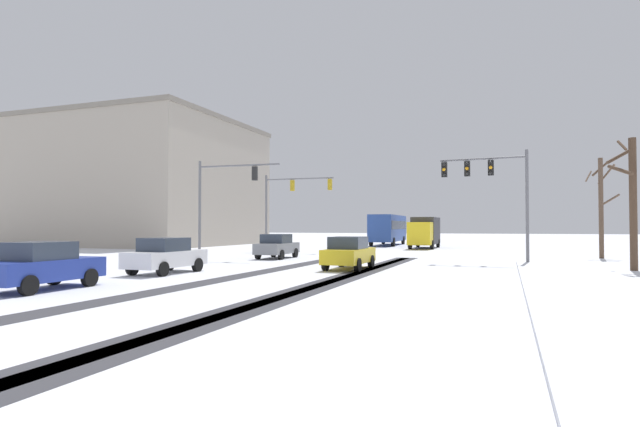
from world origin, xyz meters
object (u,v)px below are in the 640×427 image
object	(u,v)px
traffic_signal_far_left	(289,196)
car_blue_fourth	(41,266)
bus_oncoming	(388,228)
bare_tree_sidewalk_mid	(632,197)
traffic_signal_near_right	(491,181)
car_white_third	(166,255)
car_yellow_cab_second	(349,253)
office_building_far_left_block	(143,184)
bare_tree_sidewalk_far	(601,204)
box_truck_delivery	(425,231)
car_grey_lead	(277,246)
traffic_signal_near_left	(221,192)

from	to	relation	value
traffic_signal_far_left	car_blue_fourth	distance (m)	26.71
bus_oncoming	bare_tree_sidewalk_mid	bearing A→B (deg)	-57.31
traffic_signal_near_right	car_blue_fourth	distance (m)	23.31
car_white_third	bus_oncoming	world-z (taller)	bus_oncoming
car_yellow_cab_second	office_building_far_left_block	xyz separation A→B (m)	(-33.02, 24.96, 6.30)
car_blue_fourth	bare_tree_sidewalk_mid	world-z (taller)	bare_tree_sidewalk_mid
car_white_third	car_blue_fourth	bearing A→B (deg)	-91.17
car_white_third	bus_oncoming	distance (m)	37.68
bare_tree_sidewalk_mid	office_building_far_left_block	size ratio (longest dim) A/B	0.28
bare_tree_sidewalk_far	box_truck_delivery	bearing A→B (deg)	139.43
car_yellow_cab_second	bare_tree_sidewalk_far	world-z (taller)	bare_tree_sidewalk_far
bus_oncoming	traffic_signal_near_right	bearing A→B (deg)	-65.37
bus_oncoming	office_building_far_left_block	world-z (taller)	office_building_far_left_block
car_yellow_cab_second	bare_tree_sidewalk_mid	xyz separation A→B (m)	(13.15, 3.90, 2.73)
bus_oncoming	bare_tree_sidewalk_mid	world-z (taller)	bare_tree_sidewalk_mid
traffic_signal_near_right	bare_tree_sidewalk_mid	size ratio (longest dim) A/B	1.01
traffic_signal_near_right	car_grey_lead	world-z (taller)	traffic_signal_near_right
car_white_third	car_blue_fourth	distance (m)	6.46
car_white_third	office_building_far_left_block	bearing A→B (deg)	130.74
traffic_signal_near_left	car_blue_fourth	bearing A→B (deg)	-79.68
bus_oncoming	car_blue_fourth	bearing A→B (deg)	-92.67
bare_tree_sidewalk_mid	office_building_far_left_block	distance (m)	50.87
car_grey_lead	bus_oncoming	size ratio (longest dim) A/B	0.38
box_truck_delivery	car_white_third	bearing A→B (deg)	-102.91
traffic_signal_far_left	bus_oncoming	size ratio (longest dim) A/B	0.59
car_yellow_cab_second	car_white_third	size ratio (longest dim) A/B	1.00
traffic_signal_near_left	office_building_far_left_block	distance (m)	30.55
traffic_signal_near_left	car_blue_fourth	size ratio (longest dim) A/B	1.57
car_grey_lead	office_building_far_left_block	world-z (taller)	office_building_far_left_block
car_blue_fourth	box_truck_delivery	xyz separation A→B (m)	(7.17, 37.16, 0.82)
car_grey_lead	traffic_signal_far_left	bearing A→B (deg)	108.29
traffic_signal_near_right	box_truck_delivery	size ratio (longest dim) A/B	0.88
bare_tree_sidewalk_mid	bare_tree_sidewalk_far	world-z (taller)	bare_tree_sidewalk_far
car_yellow_cab_second	bare_tree_sidewalk_mid	distance (m)	13.98
traffic_signal_far_left	traffic_signal_near_right	world-z (taller)	same
car_grey_lead	office_building_far_left_block	size ratio (longest dim) A/B	0.18
car_blue_fourth	car_yellow_cab_second	bearing A→B (deg)	57.83
traffic_signal_near_right	bare_tree_sidewalk_far	distance (m)	10.02
traffic_signal_far_left	bare_tree_sidewalk_mid	xyz separation A→B (m)	(22.86, -10.86, -1.10)
car_blue_fourth	office_building_far_left_block	size ratio (longest dim) A/B	0.18
bare_tree_sidewalk_far	office_building_far_left_block	xyz separation A→B (m)	(-46.40, 10.89, 3.50)
car_blue_fourth	bus_oncoming	world-z (taller)	bus_oncoming
traffic_signal_near_right	bus_oncoming	distance (m)	28.44
car_blue_fourth	traffic_signal_near_left	bearing A→B (deg)	100.32
bare_tree_sidewalk_far	car_grey_lead	bearing A→B (deg)	-159.73
traffic_signal_far_left	car_yellow_cab_second	bearing A→B (deg)	-56.65
car_white_third	bus_oncoming	bearing A→B (deg)	87.08
traffic_signal_far_left	traffic_signal_near_left	bearing A→B (deg)	-93.02
traffic_signal_near_left	car_white_third	size ratio (longest dim) A/B	1.58
car_grey_lead	car_yellow_cab_second	xyz separation A→B (m)	(7.00, -6.54, 0.00)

